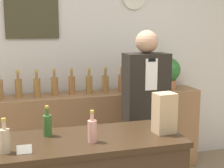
% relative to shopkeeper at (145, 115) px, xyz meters
% --- Properties ---
extents(back_wall, '(5.20, 0.09, 2.70)m').
position_rel_shopkeeper_xyz_m(back_wall, '(-0.42, 0.82, 0.53)').
color(back_wall, silver).
rests_on(back_wall, ground_plane).
extents(back_shelf, '(2.31, 0.37, 0.95)m').
position_rel_shopkeeper_xyz_m(back_shelf, '(-0.30, 0.58, -0.35)').
color(back_shelf, '#8E6642').
rests_on(back_shelf, ground_plane).
extents(shopkeeper, '(0.42, 0.26, 1.65)m').
position_rel_shopkeeper_xyz_m(shopkeeper, '(0.00, 0.00, 0.00)').
color(shopkeeper, black).
rests_on(shopkeeper, ground_plane).
extents(potted_plant, '(0.28, 0.28, 0.37)m').
position_rel_shopkeeper_xyz_m(potted_plant, '(0.53, 0.59, 0.33)').
color(potted_plant, '#B27047').
rests_on(potted_plant, back_shelf).
extents(paper_bag, '(0.16, 0.13, 0.29)m').
position_rel_shopkeeper_xyz_m(paper_bag, '(-0.16, -0.76, 0.24)').
color(paper_bag, tan).
rests_on(paper_bag, display_counter).
extents(price_card_left, '(0.09, 0.02, 0.06)m').
position_rel_shopkeeper_xyz_m(price_card_left, '(-1.15, -0.88, 0.12)').
color(price_card_left, white).
rests_on(price_card_left, display_counter).
extents(counter_bottle_0, '(0.06, 0.06, 0.22)m').
position_rel_shopkeeper_xyz_m(counter_bottle_0, '(-1.26, -0.83, 0.17)').
color(counter_bottle_0, tan).
rests_on(counter_bottle_0, display_counter).
extents(counter_bottle_1, '(0.06, 0.06, 0.22)m').
position_rel_shopkeeper_xyz_m(counter_bottle_1, '(-0.99, -0.60, 0.17)').
color(counter_bottle_1, '#305B24').
rests_on(counter_bottle_1, display_counter).
extents(counter_bottle_2, '(0.06, 0.06, 0.22)m').
position_rel_shopkeeper_xyz_m(counter_bottle_2, '(-0.71, -0.80, 0.17)').
color(counter_bottle_2, tan).
rests_on(counter_bottle_2, display_counter).
extents(shelf_bottle_1, '(0.07, 0.07, 0.29)m').
position_rel_shopkeeper_xyz_m(shelf_bottle_1, '(-1.18, 0.59, 0.24)').
color(shelf_bottle_1, olive).
rests_on(shelf_bottle_1, back_shelf).
extents(shelf_bottle_2, '(0.07, 0.07, 0.29)m').
position_rel_shopkeeper_xyz_m(shelf_bottle_2, '(-1.00, 0.56, 0.24)').
color(shelf_bottle_2, olive).
rests_on(shelf_bottle_2, back_shelf).
extents(shelf_bottle_3, '(0.07, 0.07, 0.29)m').
position_rel_shopkeeper_xyz_m(shelf_bottle_3, '(-0.81, 0.59, 0.24)').
color(shelf_bottle_3, '#9D6A36').
rests_on(shelf_bottle_3, back_shelf).
extents(shelf_bottle_4, '(0.07, 0.07, 0.29)m').
position_rel_shopkeeper_xyz_m(shelf_bottle_4, '(-0.62, 0.60, 0.24)').
color(shelf_bottle_4, '#A06538').
rests_on(shelf_bottle_4, back_shelf).
extents(shelf_bottle_5, '(0.07, 0.07, 0.29)m').
position_rel_shopkeeper_xyz_m(shelf_bottle_5, '(-0.44, 0.57, 0.24)').
color(shelf_bottle_5, olive).
rests_on(shelf_bottle_5, back_shelf).
extents(shelf_bottle_6, '(0.07, 0.07, 0.29)m').
position_rel_shopkeeper_xyz_m(shelf_bottle_6, '(-0.25, 0.57, 0.24)').
color(shelf_bottle_6, '#9C6F3C').
rests_on(shelf_bottle_6, back_shelf).
extents(shelf_bottle_7, '(0.07, 0.07, 0.29)m').
position_rel_shopkeeper_xyz_m(shelf_bottle_7, '(-0.07, 0.57, 0.24)').
color(shelf_bottle_7, '#A36B3F').
rests_on(shelf_bottle_7, back_shelf).
extents(shelf_bottle_8, '(0.07, 0.07, 0.29)m').
position_rel_shopkeeper_xyz_m(shelf_bottle_8, '(0.12, 0.59, 0.24)').
color(shelf_bottle_8, '#A36E33').
rests_on(shelf_bottle_8, back_shelf).
extents(shelf_bottle_9, '(0.07, 0.07, 0.29)m').
position_rel_shopkeeper_xyz_m(shelf_bottle_9, '(0.31, 0.58, 0.24)').
color(shelf_bottle_9, olive).
rests_on(shelf_bottle_9, back_shelf).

